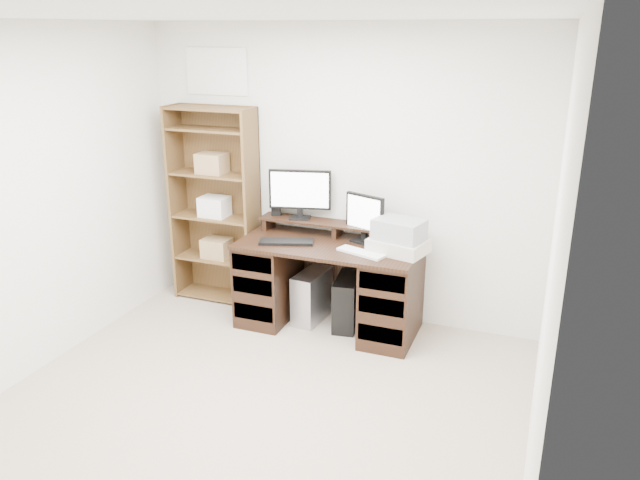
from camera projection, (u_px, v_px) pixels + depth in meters
The scene contains 14 objects.
room at pixel (223, 248), 3.55m from camera, with size 3.54×4.04×2.54m.
desk at pixel (329, 284), 5.26m from camera, with size 1.50×0.70×0.75m.
riser_shelf at pixel (338, 226), 5.30m from camera, with size 1.40×0.22×0.12m.
monitor_wide at pixel (300, 191), 5.35m from camera, with size 0.53×0.19×0.43m.
monitor_small at pixel (365, 216), 5.13m from camera, with size 0.36×0.19×0.40m.
speaker at pixel (276, 204), 5.49m from camera, with size 0.08×0.08×0.21m, color black.
keyboard_black at pixel (286, 242), 5.16m from camera, with size 0.45×0.15×0.02m, color black.
keyboard_white at pixel (361, 253), 4.92m from camera, with size 0.40×0.12×0.02m, color white.
mouse at pixel (400, 256), 4.83m from camera, with size 0.08×0.05×0.03m, color white.
printer at pixel (398, 246), 4.94m from camera, with size 0.43×0.32×0.11m, color beige.
basket at pixel (399, 230), 4.90m from camera, with size 0.38×0.27×0.16m, color #91969B.
tower_silver at pixel (312, 296), 5.44m from camera, with size 0.20×0.44×0.44m, color #ACAEB3.
tower_black at pixel (347, 302), 5.33m from camera, with size 0.25×0.46×0.44m.
bookshelf at pixel (216, 204), 5.69m from camera, with size 0.80×0.30×1.80m.
Camera 1 is at (1.72, -2.92, 2.44)m, focal length 35.00 mm.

